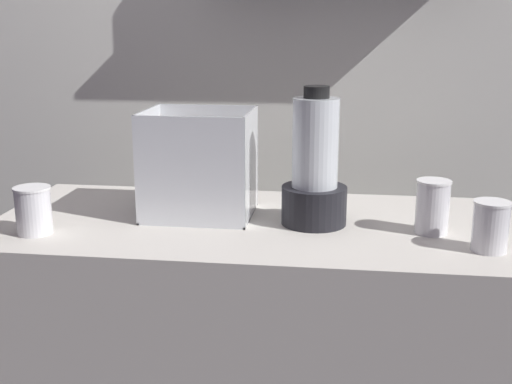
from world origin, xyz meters
TOP-DOWN VIEW (x-y plane):
  - counter at (0.00, 0.00)m, footprint 1.40×0.64m
  - back_wall_unit at (0.00, 0.77)m, footprint 2.60×0.24m
  - carrot_display_bin at (-0.17, 0.04)m, footprint 0.29×0.24m
  - blender_pitcher at (0.15, 0.00)m, footprint 0.17×0.17m
  - juice_cup_orange_far_left at (-0.53, -0.18)m, footprint 0.09×0.09m
  - juice_cup_beet_left at (0.45, -0.04)m, footprint 0.09×0.09m
  - juice_cup_orange_middle at (0.56, -0.16)m, footprint 0.08×0.08m

SIDE VIEW (x-z plane):
  - counter at x=0.00m, z-range 0.00..0.90m
  - juice_cup_orange_far_left at x=-0.53m, z-range 0.89..1.01m
  - juice_cup_orange_middle at x=0.56m, z-range 0.90..1.01m
  - juice_cup_beet_left at x=0.45m, z-range 0.90..1.03m
  - carrot_display_bin at x=-0.17m, z-range 0.84..1.13m
  - blender_pitcher at x=0.15m, z-range 0.86..1.22m
  - back_wall_unit at x=0.00m, z-range 0.01..2.51m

